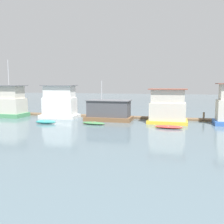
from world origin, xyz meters
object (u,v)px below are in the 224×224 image
Objects in this scene: dinghy_teal at (46,122)px; dinghy_red at (169,127)px; houseboat_white at (60,103)px; houseboat_brown at (109,111)px; mooring_post_far_left at (204,117)px; dinghy_green at (94,123)px; houseboat_green at (9,102)px; houseboat_yellow at (168,107)px.

dinghy_teal is 16.92m from dinghy_red.
houseboat_white is at bearing 163.01° from dinghy_red.
houseboat_brown is 14.15m from mooring_post_far_left.
houseboat_white reaches higher than mooring_post_far_left.
houseboat_brown reaches higher than mooring_post_far_left.
houseboat_white is at bearing 146.69° from dinghy_green.
houseboat_green is 26.40m from houseboat_yellow.
dinghy_green is 2.50× the size of mooring_post_far_left.
houseboat_brown is at bearing 0.33° from houseboat_green.
houseboat_yellow is (26.40, -0.04, -0.14)m from houseboat_green.
mooring_post_far_left is at bearing 54.94° from dinghy_red.
houseboat_white is 6.52m from dinghy_teal.
dinghy_teal is at bearing -170.76° from dinghy_green.
dinghy_teal reaches higher than dinghy_red.
houseboat_green is 17.21m from dinghy_green.
houseboat_white reaches higher than dinghy_green.
houseboat_yellow is at bearing 22.09° from dinghy_green.
houseboat_white is 4.34× the size of mooring_post_far_left.
houseboat_green is 3.18× the size of dinghy_teal.
houseboat_yellow reaches higher than dinghy_green.
dinghy_red is (26.74, -4.46, -2.25)m from houseboat_green.
dinghy_red is (16.91, 0.66, -0.08)m from dinghy_teal.
houseboat_green is at bearing -175.63° from mooring_post_far_left.
mooring_post_far_left is (31.57, 2.41, -1.72)m from houseboat_green.
houseboat_green is 27.21m from dinghy_red.
dinghy_red is (10.16, -0.44, -0.01)m from dinghy_green.
dinghy_red is 8.42m from mooring_post_far_left.
houseboat_white is at bearing 97.93° from dinghy_teal.
houseboat_brown reaches higher than dinghy_red.
dinghy_teal is 2.13× the size of mooring_post_far_left.
houseboat_yellow is 10.80m from dinghy_green.
dinghy_green is (-9.82, -3.98, -2.10)m from houseboat_yellow.
dinghy_teal is at bearing -27.53° from houseboat_green.
houseboat_brown reaches higher than dinghy_green.
dinghy_red is at bearing -125.06° from mooring_post_far_left.
mooring_post_far_left reaches higher than dinghy_teal.
mooring_post_far_left is at bearing 3.67° from houseboat_white.
houseboat_yellow is 4.91m from dinghy_red.
dinghy_green is (16.58, -4.03, -2.24)m from houseboat_green.
dinghy_teal reaches higher than dinghy_green.
houseboat_green reaches higher than houseboat_brown.
dinghy_red is at bearing -26.62° from houseboat_brown.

